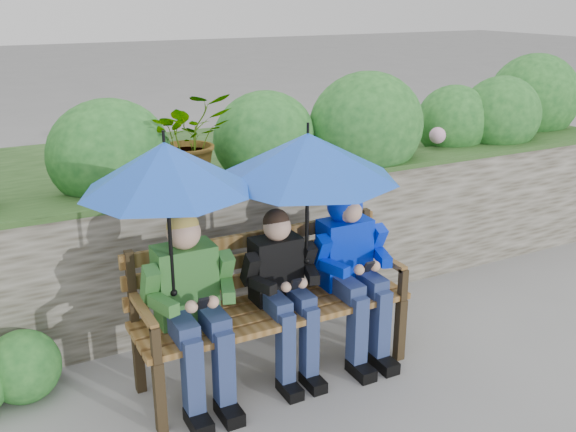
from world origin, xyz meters
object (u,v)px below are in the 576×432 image
boy_middle (283,285)px  boy_right (352,260)px  park_bench (269,295)px  boy_left (192,300)px  umbrella_left (166,167)px  umbrella_right (308,156)px

boy_middle → boy_right: (0.50, 0.01, 0.07)m
park_bench → boy_left: boy_left is taller
park_bench → boy_left: (-0.52, -0.08, 0.12)m
park_bench → boy_left: 0.54m
park_bench → boy_middle: size_ratio=1.61×
boy_middle → umbrella_left: size_ratio=1.14×
boy_left → umbrella_left: 0.80m
park_bench → boy_middle: boy_middle is taller
umbrella_right → park_bench: bearing=163.8°
park_bench → boy_left: size_ratio=1.50×
boy_left → umbrella_right: size_ratio=1.05×
boy_left → umbrella_left: umbrella_left is taller
park_bench → umbrella_right: (0.23, -0.07, 0.87)m
park_bench → umbrella_right: 0.90m
boy_right → boy_middle: bearing=-179.2°
boy_middle → umbrella_left: bearing=-179.8°
boy_left → boy_middle: size_ratio=1.07×
boy_middle → boy_right: bearing=0.8°
umbrella_right → umbrella_left: bearing=-179.3°
boy_right → umbrella_left: 1.41m
park_bench → umbrella_right: size_ratio=1.58×
umbrella_right → boy_right: bearing=-0.2°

